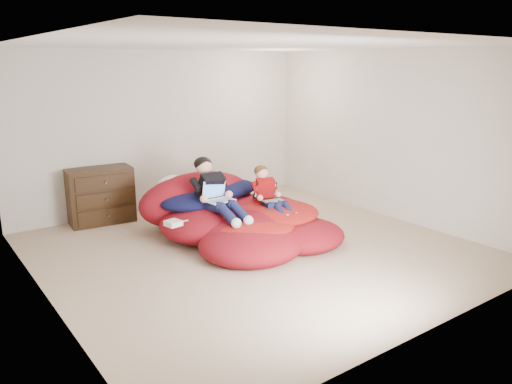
% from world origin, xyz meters
% --- Properties ---
extents(room_shell, '(5.10, 5.10, 2.77)m').
position_xyz_m(room_shell, '(0.00, 0.00, 0.22)').
color(room_shell, tan).
rests_on(room_shell, ground).
extents(dresser, '(0.95, 0.56, 0.82)m').
position_xyz_m(dresser, '(-1.19, 2.26, 0.41)').
color(dresser, '#311E0D').
rests_on(dresser, ground).
extents(beanbag_pile, '(2.26, 2.39, 0.88)m').
position_xyz_m(beanbag_pile, '(0.10, 0.53, 0.25)').
color(beanbag_pile, maroon).
rests_on(beanbag_pile, ground).
extents(cream_pillow, '(0.49, 0.31, 0.31)m').
position_xyz_m(cream_pillow, '(-0.44, 1.39, 0.62)').
color(cream_pillow, silver).
rests_on(cream_pillow, beanbag_pile).
extents(older_boy, '(0.33, 1.11, 0.73)m').
position_xyz_m(older_boy, '(-0.23, 0.61, 0.69)').
color(older_boy, black).
rests_on(older_boy, beanbag_pile).
extents(younger_boy, '(0.33, 0.81, 0.62)m').
position_xyz_m(younger_boy, '(0.48, 0.37, 0.61)').
color(younger_boy, '#A40E10').
rests_on(younger_boy, beanbag_pile).
extents(laptop_white, '(0.37, 0.32, 0.26)m').
position_xyz_m(laptop_white, '(-0.23, 0.54, 0.63)').
color(laptop_white, white).
rests_on(laptop_white, older_boy).
extents(laptop_black, '(0.36, 0.38, 0.23)m').
position_xyz_m(laptop_black, '(0.48, 0.37, 0.55)').
color(laptop_black, black).
rests_on(laptop_black, younger_boy).
extents(power_adapter, '(0.20, 0.20, 0.06)m').
position_xyz_m(power_adapter, '(-0.94, 0.41, 0.42)').
color(power_adapter, white).
rests_on(power_adapter, beanbag_pile).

